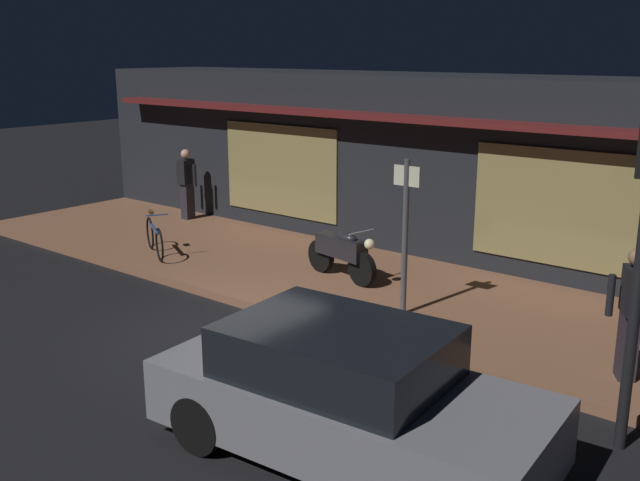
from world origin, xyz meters
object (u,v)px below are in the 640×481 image
motorcycle (342,252)px  person_bystander (631,311)px  person_photographer (187,183)px  sign_post (405,228)px  bicycle_parked (155,237)px  parked_car_near (345,394)px

motorcycle → person_bystander: person_bystander is taller
motorcycle → person_photographer: (-5.76, 1.46, 0.38)m
sign_post → motorcycle: bearing=155.6°
bicycle_parked → parked_car_near: (7.23, -3.35, 0.20)m
person_bystander → sign_post: sign_post is taller
person_photographer → sign_post: size_ratio=0.70×
motorcycle → parked_car_near: parked_car_near is taller
motorcycle → sign_post: size_ratio=0.70×
bicycle_parked → parked_car_near: size_ratio=0.35×
sign_post → parked_car_near: 4.04m
person_photographer → motorcycle: bearing=-14.2°
person_bystander → sign_post: bearing=176.7°
motorcycle → bicycle_parked: size_ratio=1.14×
motorcycle → person_photographer: bearing=165.8°
sign_post → person_photographer: bearing=163.2°
bicycle_parked → parked_car_near: 7.97m
person_photographer → sign_post: (7.56, -2.28, 0.48)m
motorcycle → person_photographer: 5.96m
sign_post → bicycle_parked: bearing=-177.2°
bicycle_parked → person_bystander: person_bystander is taller
motorcycle → bicycle_parked: motorcycle is taller
person_photographer → person_bystander: (10.93, -2.48, 0.00)m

